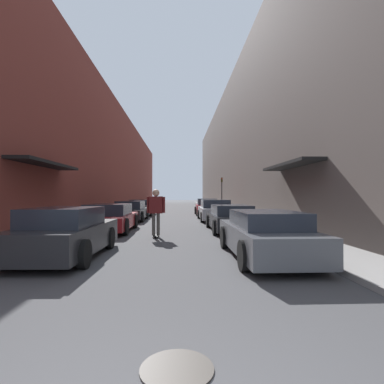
# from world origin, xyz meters

# --- Properties ---
(ground) EXTENTS (140.67, 140.67, 0.00)m
(ground) POSITION_xyz_m (0.00, 25.58, 0.00)
(ground) COLOR #424244
(curb_strip_left) EXTENTS (1.80, 63.94, 0.12)m
(curb_strip_left) POSITION_xyz_m (-4.57, 31.97, 0.06)
(curb_strip_left) COLOR gray
(curb_strip_left) RESTS_ON ground
(curb_strip_right) EXTENTS (1.80, 63.94, 0.12)m
(curb_strip_right) POSITION_xyz_m (4.57, 31.97, 0.06)
(curb_strip_right) COLOR gray
(curb_strip_right) RESTS_ON ground
(building_row_left) EXTENTS (4.90, 63.94, 10.59)m
(building_row_left) POSITION_xyz_m (-7.47, 31.97, 5.29)
(building_row_left) COLOR brown
(building_row_left) RESTS_ON ground
(building_row_right) EXTENTS (4.90, 63.94, 13.45)m
(building_row_right) POSITION_xyz_m (7.47, 31.97, 6.73)
(building_row_right) COLOR #564C47
(building_row_right) RESTS_ON ground
(parked_car_left_0) EXTENTS (1.85, 4.06, 1.31)m
(parked_car_left_0) POSITION_xyz_m (-2.58, 6.67, 0.64)
(parked_car_left_0) COLOR #232326
(parked_car_left_0) RESTS_ON ground
(parked_car_left_1) EXTENTS (2.06, 4.28, 1.24)m
(parked_car_left_1) POSITION_xyz_m (-2.74, 12.21, 0.61)
(parked_car_left_1) COLOR maroon
(parked_car_left_1) RESTS_ON ground
(parked_car_left_2) EXTENTS (1.89, 4.40, 1.26)m
(parked_car_left_2) POSITION_xyz_m (-2.72, 18.02, 0.61)
(parked_car_left_2) COLOR #232326
(parked_car_left_2) RESTS_ON ground
(parked_car_left_3) EXTENTS (1.93, 4.26, 1.26)m
(parked_car_left_3) POSITION_xyz_m (-2.69, 23.06, 0.62)
(parked_car_left_3) COLOR gray
(parked_car_left_3) RESTS_ON ground
(parked_car_right_0) EXTENTS (1.86, 4.51, 1.23)m
(parked_car_right_0) POSITION_xyz_m (2.59, 6.44, 0.61)
(parked_car_right_0) COLOR #515459
(parked_car_right_0) RESTS_ON ground
(parked_car_right_1) EXTENTS (1.92, 4.70, 1.19)m
(parked_car_right_1) POSITION_xyz_m (2.69, 12.23, 0.58)
(parked_car_right_1) COLOR black
(parked_car_right_1) RESTS_ON ground
(parked_car_right_2) EXTENTS (2.02, 4.65, 1.34)m
(parked_car_right_2) POSITION_xyz_m (2.64, 17.84, 0.64)
(parked_car_right_2) COLOR #B7B7BC
(parked_car_right_2) RESTS_ON ground
(parked_car_right_3) EXTENTS (1.85, 3.96, 1.34)m
(parked_car_right_3) POSITION_xyz_m (2.61, 23.10, 0.64)
(parked_car_right_3) COLOR maroon
(parked_car_right_3) RESTS_ON ground
(skateboarder) EXTENTS (0.71, 0.78, 1.85)m
(skateboarder) POSITION_xyz_m (-0.53, 10.36, 1.15)
(skateboarder) COLOR black
(skateboarder) RESTS_ON ground
(manhole_cover) EXTENTS (0.70, 0.70, 0.02)m
(manhole_cover) POSITION_xyz_m (0.35, 1.55, 0.01)
(manhole_cover) COLOR #332D28
(manhole_cover) RESTS_ON ground
(traffic_light) EXTENTS (0.16, 0.22, 3.24)m
(traffic_light) POSITION_xyz_m (4.58, 28.13, 2.14)
(traffic_light) COLOR #2D2D2D
(traffic_light) RESTS_ON curb_strip_right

